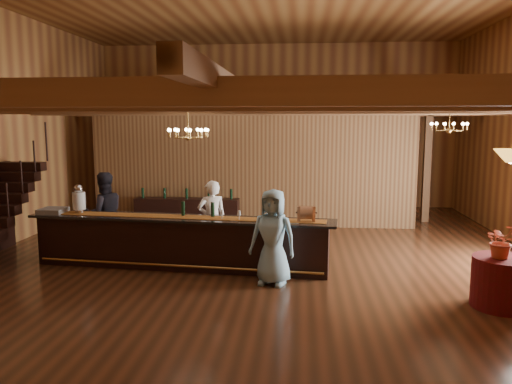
# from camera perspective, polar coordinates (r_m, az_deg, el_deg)

# --- Properties ---
(floor) EXTENTS (14.00, 14.00, 0.00)m
(floor) POSITION_cam_1_polar(r_m,az_deg,el_deg) (10.72, 0.32, -7.72)
(floor) COLOR #4C2716
(floor) RESTS_ON ground
(wall_back) EXTENTS (12.00, 0.10, 5.50)m
(wall_back) POSITION_cam_1_polar(r_m,az_deg,el_deg) (17.29, 2.32, 7.54)
(wall_back) COLOR #A9753B
(wall_back) RESTS_ON floor
(wall_front) EXTENTS (12.00, 0.10, 5.50)m
(wall_front) POSITION_cam_1_polar(r_m,az_deg,el_deg) (3.39, -9.83, 5.03)
(wall_front) COLOR #A9753B
(wall_front) RESTS_ON floor
(beam_grid) EXTENTS (11.90, 13.90, 0.39)m
(beam_grid) POSITION_cam_1_polar(r_m,az_deg,el_deg) (10.82, 0.56, 9.79)
(beam_grid) COLOR brown
(beam_grid) RESTS_ON wall_left
(support_posts) EXTENTS (9.20, 10.20, 3.20)m
(support_posts) POSITION_cam_1_polar(r_m,az_deg,el_deg) (9.90, 0.08, 0.43)
(support_posts) COLOR brown
(support_posts) RESTS_ON floor
(partition_wall) EXTENTS (9.00, 0.18, 3.10)m
(partition_wall) POSITION_cam_1_polar(r_m,az_deg,el_deg) (13.91, -0.50, 2.45)
(partition_wall) COLOR brown
(partition_wall) RESTS_ON floor
(backroom_boxes) EXTENTS (4.10, 0.60, 1.10)m
(backroom_boxes) POSITION_cam_1_polar(r_m,az_deg,el_deg) (15.99, 0.95, -0.49)
(backroom_boxes) COLOR black
(backroom_boxes) RESTS_ON floor
(tasting_bar) EXTENTS (6.23, 1.32, 1.04)m
(tasting_bar) POSITION_cam_1_polar(r_m,az_deg,el_deg) (10.15, -8.63, -5.66)
(tasting_bar) COLOR black
(tasting_bar) RESTS_ON floor
(beverage_dispenser) EXTENTS (0.26, 0.26, 0.60)m
(beverage_dispenser) POSITION_cam_1_polar(r_m,az_deg,el_deg) (10.94, -19.58, -0.80)
(beverage_dispenser) COLOR silver
(beverage_dispenser) RESTS_ON tasting_bar
(glass_rack_tray) EXTENTS (0.50, 0.50, 0.10)m
(glass_rack_tray) POSITION_cam_1_polar(r_m,az_deg,el_deg) (11.18, -22.20, -1.99)
(glass_rack_tray) COLOR gray
(glass_rack_tray) RESTS_ON tasting_bar
(raffle_drum) EXTENTS (0.34, 0.24, 0.30)m
(raffle_drum) POSITION_cam_1_polar(r_m,az_deg,el_deg) (9.45, 5.77, -2.40)
(raffle_drum) COLOR #955F3D
(raffle_drum) RESTS_ON tasting_bar
(bar_bottle_0) EXTENTS (0.07, 0.07, 0.30)m
(bar_bottle_0) POSITION_cam_1_polar(r_m,az_deg,el_deg) (10.11, -8.33, -1.90)
(bar_bottle_0) COLOR black
(bar_bottle_0) RESTS_ON tasting_bar
(bar_bottle_1) EXTENTS (0.07, 0.07, 0.30)m
(bar_bottle_1) POSITION_cam_1_polar(r_m,az_deg,el_deg) (9.94, -4.97, -2.02)
(bar_bottle_1) COLOR black
(bar_bottle_1) RESTS_ON tasting_bar
(backbar_shelf) EXTENTS (2.88, 0.49, 0.81)m
(backbar_shelf) POSITION_cam_1_polar(r_m,az_deg,el_deg) (13.93, -7.89, -2.38)
(backbar_shelf) COLOR black
(backbar_shelf) RESTS_ON floor
(round_table) EXTENTS (0.93, 0.93, 0.80)m
(round_table) POSITION_cam_1_polar(r_m,az_deg,el_deg) (8.88, 26.32, -9.25)
(round_table) COLOR #43100A
(round_table) RESTS_ON floor
(chandelier_left) EXTENTS (0.80, 0.80, 0.66)m
(chandelier_left) POSITION_cam_1_polar(r_m,az_deg,el_deg) (9.91, -7.77, 6.73)
(chandelier_left) COLOR #AB8342
(chandelier_left) RESTS_ON beam_grid
(chandelier_right) EXTENTS (0.80, 0.80, 0.55)m
(chandelier_right) POSITION_cam_1_polar(r_m,az_deg,el_deg) (11.88, 21.21, 7.02)
(chandelier_right) COLOR #AB8342
(chandelier_right) RESTS_ON beam_grid
(pendant_lamp) EXTENTS (0.52, 0.52, 0.90)m
(pendant_lamp) POSITION_cam_1_polar(r_m,az_deg,el_deg) (8.53, 27.16, 3.71)
(pendant_lamp) COLOR #AB8342
(pendant_lamp) RESTS_ON beam_grid
(bartender) EXTENTS (0.72, 0.59, 1.69)m
(bartender) POSITION_cam_1_polar(r_m,az_deg,el_deg) (10.67, -5.06, -3.16)
(bartender) COLOR white
(bartender) RESTS_ON floor
(staff_second) EXTENTS (1.12, 1.08, 1.83)m
(staff_second) POSITION_cam_1_polar(r_m,az_deg,el_deg) (11.41, -16.97, -2.39)
(staff_second) COLOR black
(staff_second) RESTS_ON floor
(guest) EXTENTS (0.96, 0.76, 1.73)m
(guest) POSITION_cam_1_polar(r_m,az_deg,el_deg) (8.97, 1.93, -5.16)
(guest) COLOR #8BBED9
(guest) RESTS_ON floor
(floor_plant) EXTENTS (0.80, 0.73, 1.17)m
(floor_plant) POSITION_cam_1_polar(r_m,az_deg,el_deg) (14.17, 8.96, -1.49)
(floor_plant) COLOR #397423
(floor_plant) RESTS_ON floor
(table_flowers) EXTENTS (0.56, 0.50, 0.55)m
(table_flowers) POSITION_cam_1_polar(r_m,az_deg,el_deg) (8.67, 26.27, -5.04)
(table_flowers) COLOR #C54F2F
(table_flowers) RESTS_ON round_table
(table_vase) EXTENTS (0.17, 0.17, 0.28)m
(table_vase) POSITION_cam_1_polar(r_m,az_deg,el_deg) (8.72, 26.06, -5.84)
(table_vase) COLOR #AB8342
(table_vase) RESTS_ON round_table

